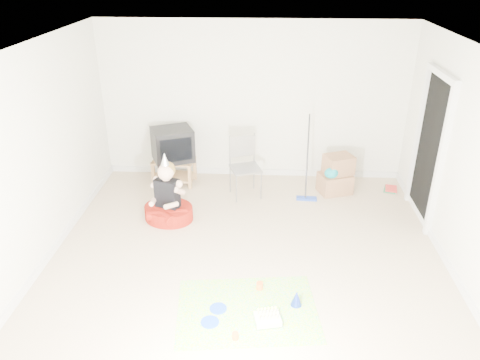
# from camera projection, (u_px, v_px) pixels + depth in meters

# --- Properties ---
(ground) EXTENTS (5.00, 5.00, 0.00)m
(ground) POSITION_uv_depth(u_px,v_px,m) (246.00, 257.00, 5.94)
(ground) COLOR #C3AB8C
(ground) RESTS_ON ground
(doorway_recess) EXTENTS (0.02, 0.90, 2.05)m
(doorway_recess) POSITION_uv_depth(u_px,v_px,m) (430.00, 151.00, 6.45)
(doorway_recess) COLOR black
(doorway_recess) RESTS_ON ground
(tv_stand) EXTENTS (0.71, 0.48, 0.42)m
(tv_stand) POSITION_uv_depth(u_px,v_px,m) (174.00, 169.00, 7.77)
(tv_stand) COLOR #9D7347
(tv_stand) RESTS_ON ground
(crt_tv) EXTENTS (0.78, 0.72, 0.54)m
(crt_tv) POSITION_uv_depth(u_px,v_px,m) (173.00, 145.00, 7.58)
(crt_tv) COLOR black
(crt_tv) RESTS_ON tv_stand
(folding_chair) EXTENTS (0.55, 0.54, 0.97)m
(folding_chair) POSITION_uv_depth(u_px,v_px,m) (246.00, 168.00, 7.26)
(folding_chair) COLOR gray
(folding_chair) RESTS_ON ground
(cardboard_boxes) EXTENTS (0.59, 0.54, 0.62)m
(cardboard_boxes) POSITION_uv_depth(u_px,v_px,m) (336.00, 175.00, 7.45)
(cardboard_boxes) COLOR #926646
(cardboard_boxes) RESTS_ON ground
(floor_mop) EXTENTS (0.32, 0.43, 1.28)m
(floor_mop) POSITION_uv_depth(u_px,v_px,m) (307.00, 185.00, 7.23)
(floor_mop) COLOR #2344B3
(floor_mop) RESTS_ON ground
(book_pile) EXTENTS (0.25, 0.29, 0.05)m
(book_pile) POSITION_uv_depth(u_px,v_px,m) (391.00, 189.00, 7.61)
(book_pile) COLOR #236B42
(book_pile) RESTS_ON ground
(seated_woman) EXTENTS (0.91, 0.91, 1.03)m
(seated_woman) POSITION_uv_depth(u_px,v_px,m) (168.00, 205.00, 6.72)
(seated_woman) COLOR maroon
(seated_woman) RESTS_ON ground
(party_mat) EXTENTS (1.62, 1.25, 0.01)m
(party_mat) POSITION_uv_depth(u_px,v_px,m) (247.00, 310.00, 5.07)
(party_mat) COLOR #FF35A8
(party_mat) RESTS_ON ground
(birthday_cake) EXTENTS (0.30, 0.26, 0.14)m
(birthday_cake) POSITION_uv_depth(u_px,v_px,m) (268.00, 320.00, 4.88)
(birthday_cake) COLOR silver
(birthday_cake) RESTS_ON party_mat
(blue_plate_near) EXTENTS (0.25, 0.25, 0.01)m
(blue_plate_near) POSITION_uv_depth(u_px,v_px,m) (218.00, 308.00, 5.08)
(blue_plate_near) COLOR blue
(blue_plate_near) RESTS_ON party_mat
(blue_plate_far) EXTENTS (0.21, 0.21, 0.01)m
(blue_plate_far) POSITION_uv_depth(u_px,v_px,m) (210.00, 322.00, 4.89)
(blue_plate_far) COLOR blue
(blue_plate_far) RESTS_ON party_mat
(orange_cup_near) EXTENTS (0.08, 0.08, 0.09)m
(orange_cup_near) POSITION_uv_depth(u_px,v_px,m) (260.00, 286.00, 5.36)
(orange_cup_near) COLOR #FE5E1C
(orange_cup_near) RESTS_ON party_mat
(orange_cup_far) EXTENTS (0.09, 0.09, 0.08)m
(orange_cup_far) POSITION_uv_depth(u_px,v_px,m) (235.00, 336.00, 4.67)
(orange_cup_far) COLOR #FE5E1C
(orange_cup_far) RESTS_ON party_mat
(blue_party_hat) EXTENTS (0.15, 0.15, 0.18)m
(blue_party_hat) POSITION_uv_depth(u_px,v_px,m) (296.00, 298.00, 5.10)
(blue_party_hat) COLOR #1931B2
(blue_party_hat) RESTS_ON party_mat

